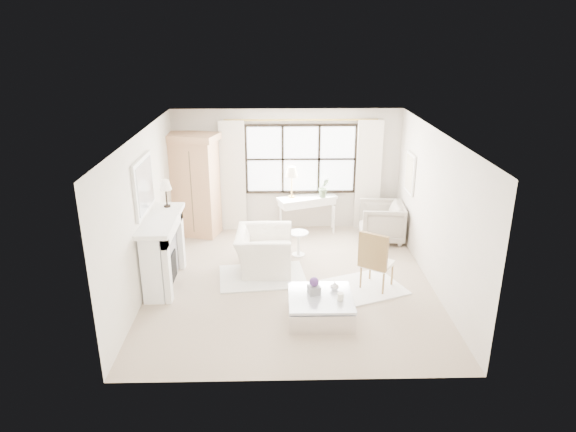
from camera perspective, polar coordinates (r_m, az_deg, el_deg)
name	(u,v)px	position (r m, az deg, el deg)	size (l,w,h in m)	color
floor	(291,282)	(9.35, 0.30, -7.34)	(5.50, 5.50, 0.00)	tan
ceiling	(291,134)	(8.44, 0.33, 9.13)	(5.50, 5.50, 0.00)	silver
wall_back	(287,170)	(11.43, -0.09, 5.14)	(5.00, 5.00, 0.00)	beige
wall_front	(297,288)	(6.29, 1.05, -8.03)	(5.00, 5.00, 0.00)	beige
wall_left	(145,213)	(9.09, -15.65, 0.33)	(5.50, 5.50, 0.00)	beige
wall_right	(435,211)	(9.22, 16.04, 0.58)	(5.50, 5.50, 0.00)	beige
window_pane	(301,159)	(11.36, 1.43, 6.34)	(2.40, 0.02, 1.50)	white
window_frame	(301,159)	(11.35, 1.43, 6.33)	(2.50, 0.04, 1.50)	black
curtain_rod	(301,120)	(11.12, 1.49, 10.62)	(0.04, 0.04, 3.30)	#A68639
curtain_left	(233,176)	(11.40, -6.14, 4.39)	(0.55, 0.10, 2.47)	silver
curtain_right	(368,176)	(11.54, 8.91, 4.46)	(0.55, 0.10, 2.47)	white
fireplace	(161,250)	(9.29, -13.89, -3.73)	(0.58, 1.66, 1.26)	white
mirror_frame	(143,185)	(8.93, -15.76, 3.29)	(0.05, 1.15, 0.95)	white
mirror_glass	(145,185)	(8.92, -15.57, 3.29)	(0.02, 1.00, 0.80)	silver
art_frame	(410,173)	(10.71, 13.41, 4.66)	(0.04, 0.62, 0.82)	white
art_canvas	(409,173)	(10.71, 13.31, 4.66)	(0.01, 0.52, 0.72)	beige
mantel_lamp	(165,186)	(9.46, -13.47, 3.26)	(0.22, 0.22, 0.51)	black
armoire	(194,184)	(11.28, -10.46, 3.48)	(1.26, 0.97, 2.24)	tan
console_table	(307,214)	(11.49, 2.11, 0.25)	(1.38, 0.88, 0.80)	white
console_lamp	(292,173)	(11.18, 0.41, 4.84)	(0.28, 0.28, 0.69)	gold
orchid_plant	(324,188)	(11.31, 4.03, 3.17)	(0.24, 0.19, 0.44)	#516A46
side_table	(298,240)	(10.25, 1.16, -2.71)	(0.40, 0.40, 0.51)	white
rug_left	(262,276)	(9.52, -2.87, -6.73)	(1.55, 1.10, 0.03)	white
rug_right	(360,288)	(9.21, 8.06, -7.92)	(1.43, 1.07, 0.03)	white
club_armchair	(264,251)	(9.67, -2.68, -3.86)	(1.17, 1.02, 0.76)	white
wingback_chair	(381,222)	(11.15, 10.32, -0.64)	(0.89, 0.91, 0.83)	#A19788
french_chair	(376,272)	(9.14, 9.77, -6.16)	(0.67, 0.67, 1.08)	olive
coffee_table	(320,307)	(8.22, 3.62, -10.10)	(1.01, 1.01, 0.38)	white
planter_box	(314,290)	(8.16, 2.90, -8.19)	(0.18, 0.18, 0.13)	slate
planter_flowers	(314,282)	(8.09, 2.92, -7.31)	(0.15, 0.15, 0.15)	#512C6F
pillar_candle	(340,297)	(8.01, 5.84, -8.91)	(0.10, 0.10, 0.12)	beige
coffee_vase	(335,286)	(8.29, 5.20, -7.74)	(0.14, 0.14, 0.14)	silver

